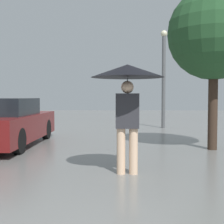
# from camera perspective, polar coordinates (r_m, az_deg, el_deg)

# --- Properties ---
(pedestrian) EXTENTS (1.28, 1.28, 1.92)m
(pedestrian) POSITION_cam_1_polar(r_m,az_deg,el_deg) (5.44, 2.83, 5.38)
(pedestrian) COLOR beige
(pedestrian) RESTS_ON ground_plane
(parked_car_farthest) EXTENTS (1.75, 4.32, 1.32)m
(parked_car_farthest) POSITION_cam_1_polar(r_m,az_deg,el_deg) (9.18, -18.78, -1.96)
(parked_car_farthest) COLOR maroon
(parked_car_farthest) RESTS_ON ground_plane
(tree) EXTENTS (2.35, 2.35, 4.14)m
(tree) POSITION_cam_1_polar(r_m,az_deg,el_deg) (8.53, 18.15, 13.38)
(tree) COLOR #38281E
(tree) RESTS_ON ground_plane
(street_lamp) EXTENTS (0.28, 0.28, 4.21)m
(street_lamp) POSITION_cam_1_polar(r_m,az_deg,el_deg) (13.75, 9.43, 6.99)
(street_lamp) COLOR #515456
(street_lamp) RESTS_ON ground_plane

